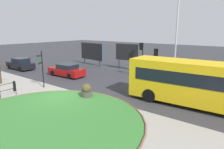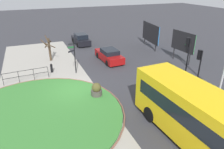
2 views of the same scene
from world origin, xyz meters
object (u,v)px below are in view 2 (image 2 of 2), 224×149
object	(u,v)px
bollard_foreground	(52,68)
car_near_lane	(109,55)
traffic_light_near	(188,49)
traffic_light_far	(199,61)
car_far_lane	(81,39)
signpost_directional	(74,55)
billboard_left	(151,33)
street_tree_bare	(49,48)
bus_yellow	(203,121)
planter_near_signpost	(97,90)
billboard_right	(183,42)

from	to	relation	value
bollard_foreground	car_near_lane	distance (m)	6.56
traffic_light_near	traffic_light_far	distance (m)	2.06
bollard_foreground	traffic_light_far	distance (m)	13.54
car_far_lane	traffic_light_near	bearing A→B (deg)	-159.53
car_near_lane	traffic_light_near	size ratio (longest dim) A/B	1.19
signpost_directional	billboard_left	world-z (taller)	signpost_directional
billboard_left	street_tree_bare	bearing A→B (deg)	-82.08
signpost_directional	traffic_light_far	xyz separation A→B (m)	(6.91, 8.64, 0.52)
bollard_foreground	bus_yellow	xyz separation A→B (m)	(13.39, 6.12, 1.20)
billboard_left	planter_near_signpost	size ratio (longest dim) A/B	4.19
car_near_lane	car_far_lane	size ratio (longest dim) A/B	1.07
bollard_foreground	planter_near_signpost	world-z (taller)	planter_near_signpost
car_near_lane	billboard_left	bearing A→B (deg)	-71.21
traffic_light_far	street_tree_bare	world-z (taller)	traffic_light_far
signpost_directional	planter_near_signpost	world-z (taller)	signpost_directional
signpost_directional	traffic_light_near	bearing A→B (deg)	61.57
signpost_directional	traffic_light_far	bearing A→B (deg)	51.33
bollard_foreground	street_tree_bare	xyz separation A→B (m)	(-3.49, 0.29, 1.03)
traffic_light_near	bus_yellow	bearing A→B (deg)	133.68
car_near_lane	billboard_right	bearing A→B (deg)	-116.82
car_near_lane	traffic_light_far	distance (m)	10.05
car_near_lane	street_tree_bare	bearing A→B (deg)	64.97
traffic_light_far	planter_near_signpost	distance (m)	8.53
bollard_foreground	traffic_light_near	distance (m)	12.94
planter_near_signpost	street_tree_bare	size ratio (longest dim) A/B	0.38
bus_yellow	traffic_light_near	size ratio (longest dim) A/B	2.48
car_far_lane	billboard_right	world-z (taller)	billboard_right
billboard_right	street_tree_bare	bearing A→B (deg)	-117.94
car_far_lane	billboard_left	size ratio (longest dim) A/B	0.90
billboard_right	signpost_directional	bearing A→B (deg)	-100.80
traffic_light_far	billboard_right	bearing A→B (deg)	-32.58
billboard_right	car_near_lane	bearing A→B (deg)	-118.75
car_near_lane	car_far_lane	bearing A→B (deg)	6.17
traffic_light_far	car_far_lane	bearing A→B (deg)	14.14
traffic_light_far	billboard_right	xyz separation A→B (m)	(-5.63, 3.09, -0.21)
traffic_light_near	billboard_left	size ratio (longest dim) A/B	0.80
billboard_right	billboard_left	bearing A→B (deg)	178.54
signpost_directional	car_far_lane	distance (m)	10.51
billboard_left	street_tree_bare	xyz separation A→B (m)	(0.19, -13.21, -0.51)
traffic_light_far	billboard_left	bearing A→B (deg)	-17.15
bollard_foreground	car_near_lane	bearing A→B (deg)	98.16
bus_yellow	billboard_right	xyz separation A→B (m)	(-11.03, 7.71, 0.59)
street_tree_bare	billboard_right	bearing A→B (deg)	66.62
bus_yellow	car_far_lane	size ratio (longest dim) A/B	2.23
bollard_foreground	car_near_lane	world-z (taller)	car_near_lane
bus_yellow	planter_near_signpost	world-z (taller)	bus_yellow
traffic_light_near	billboard_right	distance (m)	4.52
car_near_lane	traffic_light_near	xyz separation A→B (m)	(6.95, 4.73, 2.14)
street_tree_bare	bus_yellow	bearing A→B (deg)	19.04
car_far_lane	traffic_light_far	xyz separation A→B (m)	(16.86, 5.48, 1.76)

